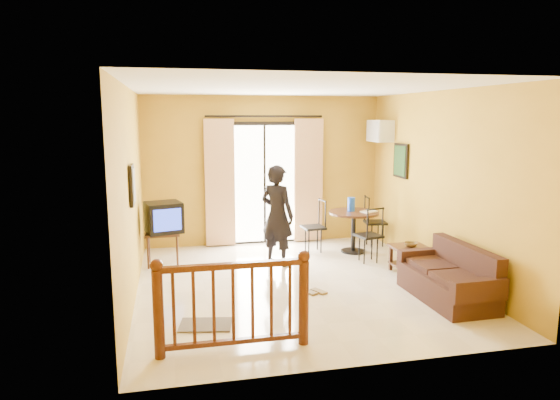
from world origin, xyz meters
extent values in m
plane|color=beige|center=(0.00, 0.00, 0.00)|extent=(5.00, 5.00, 0.00)
plane|color=white|center=(0.00, 0.00, 2.80)|extent=(5.00, 5.00, 0.00)
plane|color=#B78C23|center=(0.00, 2.50, 1.40)|extent=(4.50, 0.00, 4.50)
plane|color=#B78C23|center=(0.00, -2.50, 1.40)|extent=(4.50, 0.00, 4.50)
plane|color=#B78C23|center=(-2.25, 0.00, 1.40)|extent=(0.00, 5.00, 5.00)
plane|color=#B78C23|center=(2.25, 0.00, 1.40)|extent=(0.00, 5.00, 5.00)
cube|color=black|center=(0.00, 2.48, 1.15)|extent=(1.34, 0.03, 2.34)
cube|color=white|center=(0.00, 2.45, 1.15)|extent=(1.20, 0.04, 2.20)
cube|color=black|center=(0.00, 2.43, 1.15)|extent=(0.04, 0.02, 2.20)
cube|color=beige|center=(-0.85, 2.40, 1.20)|extent=(0.55, 0.08, 2.35)
cube|color=beige|center=(0.85, 2.40, 1.20)|extent=(0.55, 0.08, 2.35)
cylinder|color=black|center=(0.00, 2.40, 2.42)|extent=(2.20, 0.04, 0.04)
cube|color=black|center=(-1.90, 1.40, 0.53)|extent=(0.55, 0.46, 0.04)
cylinder|color=black|center=(-2.13, 1.21, 0.27)|extent=(0.04, 0.04, 0.53)
cylinder|color=black|center=(-1.67, 1.21, 0.27)|extent=(0.04, 0.04, 0.53)
cylinder|color=black|center=(-2.13, 1.58, 0.27)|extent=(0.04, 0.04, 0.53)
cylinder|color=black|center=(-1.67, 1.58, 0.27)|extent=(0.04, 0.04, 0.53)
cube|color=black|center=(-1.87, 1.40, 0.80)|extent=(0.66, 0.62, 0.49)
cube|color=blue|center=(-1.81, 1.15, 0.80)|extent=(0.43, 0.12, 0.35)
cube|color=black|center=(-2.22, -0.20, 1.55)|extent=(0.04, 0.42, 0.52)
cube|color=#5A584D|center=(-2.19, -0.20, 1.55)|extent=(0.01, 0.34, 0.44)
cylinder|color=black|center=(1.44, 1.47, 0.72)|extent=(0.89, 0.89, 0.04)
cylinder|color=black|center=(1.44, 1.47, 0.36)|extent=(0.08, 0.08, 0.72)
cylinder|color=black|center=(1.44, 1.47, 0.01)|extent=(0.44, 0.44, 0.03)
cylinder|color=blue|center=(1.40, 1.52, 0.87)|extent=(0.13, 0.13, 0.25)
cube|color=silver|center=(1.68, 1.37, 0.75)|extent=(0.33, 0.28, 0.02)
cube|color=white|center=(2.10, 1.95, 2.15)|extent=(0.30, 0.60, 0.40)
cube|color=gray|center=(1.95, 1.95, 2.15)|extent=(0.02, 0.56, 0.36)
cube|color=black|center=(2.22, 1.30, 1.65)|extent=(0.04, 0.50, 0.60)
cube|color=black|center=(2.19, 1.30, 1.65)|extent=(0.01, 0.42, 0.52)
cube|color=black|center=(1.85, -0.11, 0.41)|extent=(0.54, 0.97, 0.04)
cube|color=black|center=(1.85, -0.11, 0.13)|extent=(0.50, 0.93, 0.03)
cube|color=black|center=(1.63, -0.54, 0.21)|extent=(0.05, 0.05, 0.41)
cube|color=black|center=(2.07, -0.54, 0.21)|extent=(0.05, 0.05, 0.41)
cube|color=black|center=(1.63, 0.32, 0.21)|extent=(0.05, 0.05, 0.41)
cube|color=black|center=(2.07, 0.32, 0.21)|extent=(0.05, 0.05, 0.41)
imported|color=brown|center=(1.85, 0.09, 0.46)|extent=(0.22, 0.22, 0.06)
cube|color=#321913|center=(1.80, -1.05, 0.18)|extent=(0.74, 1.45, 0.36)
cube|color=#321913|center=(2.07, -1.05, 0.49)|extent=(0.19, 1.43, 0.49)
cube|color=#321913|center=(1.80, -1.75, 0.38)|extent=(0.72, 0.16, 0.27)
cube|color=#321913|center=(1.80, -0.35, 0.38)|extent=(0.72, 0.16, 0.27)
cube|color=#321913|center=(1.76, -1.36, 0.38)|extent=(0.50, 0.59, 0.09)
cube|color=#321913|center=(1.76, -0.73, 0.38)|extent=(0.50, 0.59, 0.09)
imported|color=black|center=(-0.06, 1.03, 0.83)|extent=(0.70, 0.71, 1.65)
cylinder|color=#471E0F|center=(-1.90, -1.90, 0.46)|extent=(0.11, 0.11, 0.92)
cylinder|color=#471E0F|center=(-0.40, -1.90, 0.46)|extent=(0.11, 0.11, 0.92)
sphere|color=#471E0F|center=(-1.90, -1.90, 0.97)|extent=(0.13, 0.13, 0.13)
sphere|color=#471E0F|center=(-0.40, -1.90, 0.97)|extent=(0.13, 0.13, 0.13)
cube|color=#471E0F|center=(-1.15, -1.90, 0.92)|extent=(1.55, 0.08, 0.06)
cube|color=#471E0F|center=(-1.15, -1.90, 0.10)|extent=(1.55, 0.06, 0.05)
cube|color=#564D44|center=(-1.40, -1.21, 0.01)|extent=(0.66, 0.50, 0.02)
cube|color=brown|center=(0.08, -0.42, 0.01)|extent=(0.20, 0.27, 0.03)
cube|color=brown|center=(0.22, -0.42, 0.01)|extent=(0.20, 0.27, 0.03)
camera|label=1|loc=(-1.73, -6.77, 2.41)|focal=32.00mm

